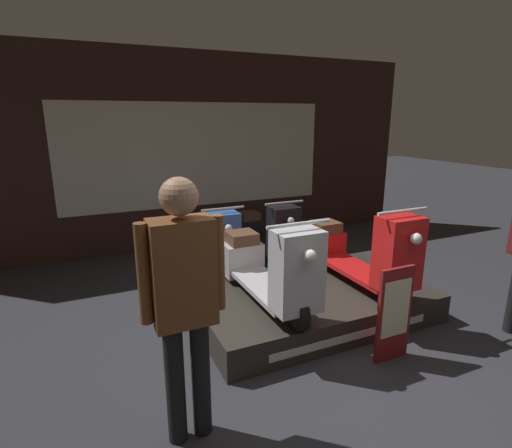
{
  "coord_description": "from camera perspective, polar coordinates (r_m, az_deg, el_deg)",
  "views": [
    {
      "loc": [
        -1.91,
        -2.51,
        2.17
      ],
      "look_at": [
        0.14,
        2.0,
        0.84
      ],
      "focal_mm": 28.0,
      "sensor_mm": 36.0,
      "label": 1
    }
  ],
  "objects": [
    {
      "name": "scooter_backrow_1",
      "position": [
        6.36,
        1.52,
        -1.23
      ],
      "size": [
        0.6,
        1.73,
        1.0
      ],
      "color": "black",
      "rests_on": "ground_plane"
    },
    {
      "name": "ground_plane",
      "position": [
        3.83,
        11.22,
        -19.8
      ],
      "size": [
        30.0,
        30.0,
        0.0
      ],
      "primitive_type": "plane",
      "color": "#2D2D33"
    },
    {
      "name": "price_sign_board",
      "position": [
        3.88,
        19.13,
        -12.06
      ],
      "size": [
        0.37,
        0.04,
        0.9
      ],
      "color": "maroon",
      "rests_on": "ground_plane"
    },
    {
      "name": "scooter_backrow_0",
      "position": [
        6.03,
        -6.47,
        -2.24
      ],
      "size": [
        0.6,
        1.73,
        1.0
      ],
      "color": "black",
      "rests_on": "ground_plane"
    },
    {
      "name": "display_platform",
      "position": [
        4.6,
        7.9,
        -11.08
      ],
      "size": [
        2.56,
        1.5,
        0.31
      ],
      "color": "#2D2823",
      "rests_on": "ground_plane"
    },
    {
      "name": "person_left_browsing",
      "position": [
        2.62,
        -10.27,
        -9.82
      ],
      "size": [
        0.56,
        0.24,
        1.83
      ],
      "color": "black",
      "rests_on": "ground_plane"
    },
    {
      "name": "scooter_display_right",
      "position": [
        4.65,
        14.68,
        -3.89
      ],
      "size": [
        0.6,
        1.73,
        1.0
      ],
      "color": "black",
      "rests_on": "display_platform"
    },
    {
      "name": "scooter_display_left",
      "position": [
        4.06,
        1.78,
        -6.22
      ],
      "size": [
        0.6,
        1.73,
        1.0
      ],
      "color": "black",
      "rests_on": "display_platform"
    },
    {
      "name": "shop_wall_back",
      "position": [
        6.85,
        -8.23,
        10.14
      ],
      "size": [
        8.11,
        0.09,
        3.2
      ],
      "color": "#331E19",
      "rests_on": "ground_plane"
    }
  ]
}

